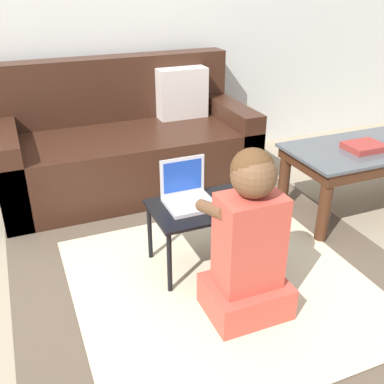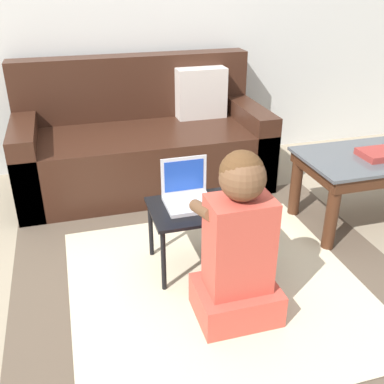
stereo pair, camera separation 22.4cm
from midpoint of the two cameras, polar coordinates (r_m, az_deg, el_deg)
name	(u,v)px [view 2 (the right image)]	position (r m, az deg, el deg)	size (l,w,h in m)	color
ground_plane	(187,272)	(2.37, 2.16, -10.23)	(16.00, 16.00, 0.00)	gray
area_rug	(217,287)	(2.28, 6.02, -11.98)	(1.96, 1.94, 0.01)	brown
couch	(143,143)	(3.22, -4.23, 6.13)	(1.70, 0.82, 0.86)	#381E14
laptop_desk	(205,213)	(2.27, 4.47, -2.78)	(0.55, 0.35, 0.35)	black
laptop	(188,197)	(2.24, 2.36, -0.67)	(0.24, 0.21, 0.22)	silver
computer_mouse	(225,200)	(2.27, 7.01, -1.10)	(0.07, 0.09, 0.04)	silver
person_seated	(238,248)	(1.93, 9.25, -7.11)	(0.36, 0.39, 0.80)	#CC4C3D
book_on_table	(380,154)	(2.83, 24.90, 4.36)	(0.22, 0.18, 0.04)	#99332D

